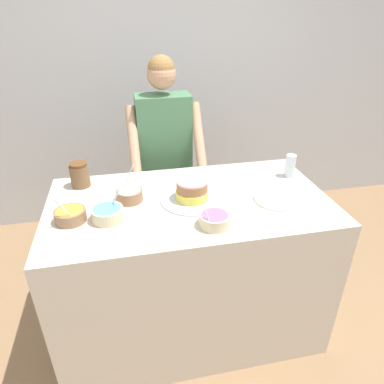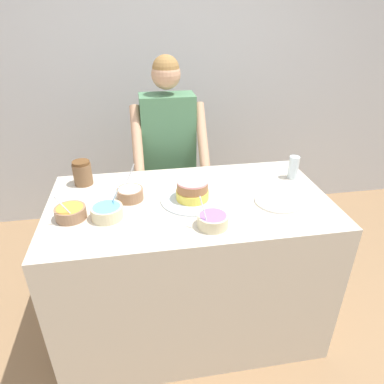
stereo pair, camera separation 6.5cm
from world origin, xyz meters
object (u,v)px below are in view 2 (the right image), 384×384
Objects in this scene: frosting_bowl_orange at (71,212)px; stoneware_jar at (82,173)px; cake at (192,192)px; ceramic_plate at (278,201)px; frosting_bowl_purple at (213,220)px; person_baker at (169,149)px; frosting_bowl_white at (130,193)px; drinking_glass at (293,167)px; frosting_bowl_blue at (107,212)px.

stoneware_jar is (0.02, 0.38, 0.04)m from frosting_bowl_orange.
cake is 0.48m from ceramic_plate.
frosting_bowl_orange is 1.10m from ceramic_plate.
frosting_bowl_purple is at bearing -40.47° from stoneware_jar.
person_baker reaches higher than frosting_bowl_purple.
frosting_bowl_white is 1.01m from drinking_glass.
frosting_bowl_white reaches higher than drinking_glass.
person_baker is 0.72m from cake.
frosting_bowl_blue is 0.54m from frosting_bowl_purple.
drinking_glass is 1.29m from stoneware_jar.
frosting_bowl_purple is at bearing -143.96° from drinking_glass.
frosting_bowl_white is at bearing 26.06° from frosting_bowl_orange.
cake reaches higher than ceramic_plate.
frosting_bowl_white is 1.20× the size of frosting_bowl_orange.
cake is 0.47m from frosting_bowl_blue.
stoneware_jar is (-0.16, 0.41, 0.04)m from frosting_bowl_blue.
frosting_bowl_purple is 0.66× the size of ceramic_plate.
person_baker is 10.27× the size of frosting_bowl_orange.
person_baker is 9.97× the size of frosting_bowl_blue.
cake is at bearing -10.76° from frosting_bowl_white.
stoneware_jar is (-0.28, 0.24, 0.04)m from frosting_bowl_white.
cake is 2.18× the size of frosting_bowl_blue.
drinking_glass is at bearing 11.07° from frosting_bowl_orange.
frosting_bowl_purple reaches higher than cake.
cake is 2.24× the size of frosting_bowl_orange.
stoneware_jar is (-1.08, 0.41, 0.07)m from ceramic_plate.
frosting_bowl_purple is (0.70, -0.19, 0.00)m from frosting_bowl_orange.
frosting_bowl_white is 0.37m from stoneware_jar.
frosting_bowl_purple is (0.06, -0.27, -0.01)m from cake.
person_baker is 11.46× the size of drinking_glass.
frosting_bowl_blue is at bearing -68.78° from stoneware_jar.
drinking_glass is at bearing 6.19° from frosting_bowl_white.
ceramic_plate is (-0.20, -0.28, -0.07)m from drinking_glass.
frosting_bowl_white reaches higher than frosting_bowl_blue.
drinking_glass is at bearing -36.78° from person_baker.
stoneware_jar is at bearing 111.22° from frosting_bowl_blue.
cake is (0.06, -0.71, 0.01)m from person_baker.
frosting_bowl_purple is at bearing -83.58° from person_baker.
drinking_glass is 0.35m from ceramic_plate.
drinking_glass reaches higher than cake.
frosting_bowl_blue is (-0.12, -0.17, -0.00)m from frosting_bowl_white.
stoneware_jar is at bearing 139.30° from frosting_bowl_white.
stoneware_jar reaches higher than drinking_glass.
stoneware_jar is at bearing 159.46° from ceramic_plate.
ceramic_plate is (1.10, -0.02, -0.03)m from frosting_bowl_orange.
drinking_glass reaches higher than ceramic_plate.
person_baker reaches higher than frosting_bowl_blue.
person_baker is 8.58× the size of frosting_bowl_white.
frosting_bowl_purple reaches higher than frosting_bowl_orange.
person_baker reaches higher than cake.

